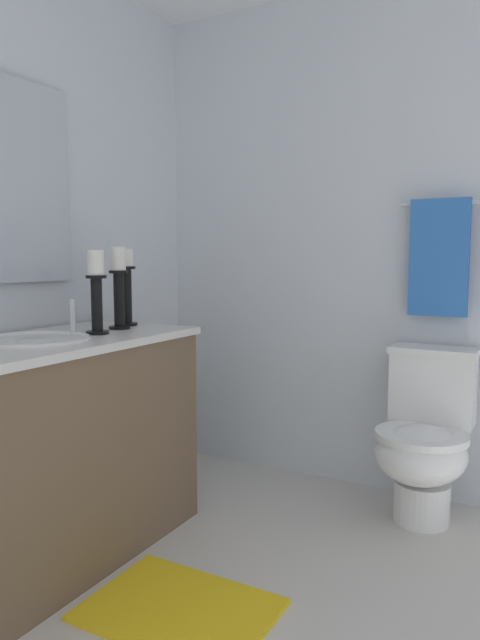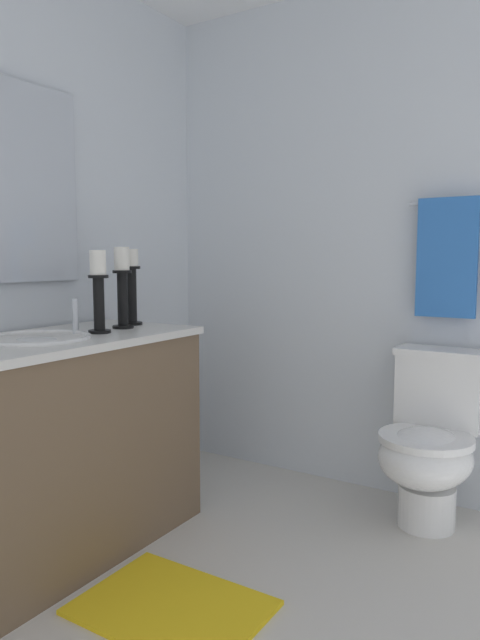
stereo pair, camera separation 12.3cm
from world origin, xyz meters
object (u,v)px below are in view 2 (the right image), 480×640
object	(u,v)px
vanity_cabinet	(41,450)
towel_near_vanity	(447,258)
candle_holder_short	(122,285)
bath_mat	(172,607)
toilet	(430,442)
candle_holder_mid	(99,289)
sink_basin	(37,349)
candle_holder_tall	(132,285)

from	to	relation	value
vanity_cabinet	towel_near_vanity	bearing A→B (deg)	47.34
candle_holder_short	towel_near_vanity	world-z (taller)	towel_near_vanity
bath_mat	toilet	bearing A→B (deg)	62.70
vanity_cabinet	toilet	xyz separation A→B (m)	(1.18, 1.07, -0.06)
candle_holder_short	candle_holder_mid	distance (m)	0.17
toilet	towel_near_vanity	distance (m)	0.81
toilet	sink_basin	bearing A→B (deg)	-137.75
candle_holder_tall	candle_holder_short	distance (m)	0.13
candle_holder_mid	towel_near_vanity	distance (m)	1.51
towel_near_vanity	bath_mat	world-z (taller)	towel_near_vanity
vanity_cabinet	candle_holder_short	world-z (taller)	candle_holder_short
candle_holder_short	toilet	size ratio (longest dim) A/B	0.46
bath_mat	vanity_cabinet	bearing A→B (deg)	-180.00
sink_basin	candle_holder_short	distance (m)	0.48
bath_mat	candle_holder_mid	bearing A→B (deg)	155.55
sink_basin	candle_holder_tall	bearing A→B (deg)	92.51
candle_holder_short	candle_holder_mid	world-z (taller)	candle_holder_short
candle_holder_mid	towel_near_vanity	size ratio (longest dim) A/B	0.62
candle_holder_tall	candle_holder_short	bearing A→B (deg)	-64.47
sink_basin	candle_holder_mid	world-z (taller)	candle_holder_mid
toilet	candle_holder_short	bearing A→B (deg)	-150.51
candle_holder_short	sink_basin	bearing A→B (deg)	-94.48
bath_mat	candle_holder_short	bearing A→B (deg)	144.42
toilet	bath_mat	bearing A→B (deg)	-117.30
candle_holder_tall	towel_near_vanity	distance (m)	1.41
toilet	vanity_cabinet	bearing A→B (deg)	-137.72
towel_near_vanity	candle_holder_mid	bearing A→B (deg)	-137.39
candle_holder_mid	candle_holder_short	bearing A→B (deg)	100.87
candle_holder_short	bath_mat	world-z (taller)	candle_holder_short
toilet	candle_holder_tall	bearing A→B (deg)	-156.27
towel_near_vanity	candle_holder_tall	bearing A→B (deg)	-148.57
towel_near_vanity	candle_holder_short	bearing A→B (deg)	-143.29
vanity_cabinet	candle_holder_tall	bearing A→B (deg)	92.51
sink_basin	bath_mat	world-z (taller)	sink_basin
sink_basin	towel_near_vanity	world-z (taller)	towel_near_vanity
candle_holder_tall	candle_holder_mid	distance (m)	0.30
sink_basin	toilet	xyz separation A→B (m)	(1.18, 1.07, -0.45)
candle_holder_tall	bath_mat	distance (m)	1.33
candle_holder_mid	toilet	world-z (taller)	candle_holder_mid
candle_holder_tall	sink_basin	bearing A→B (deg)	-87.49
candle_holder_tall	toilet	size ratio (longest dim) A/B	0.45
sink_basin	bath_mat	xyz separation A→B (m)	(0.62, -0.00, -0.81)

